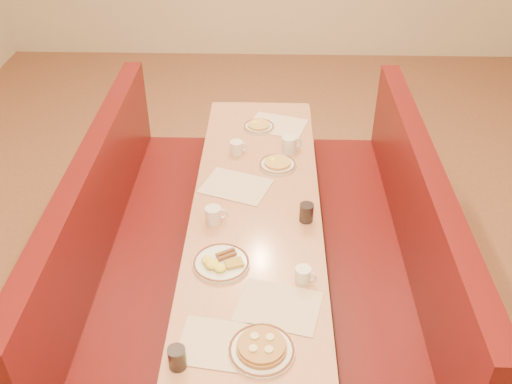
{
  "coord_description": "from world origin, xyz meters",
  "views": [
    {
      "loc": [
        0.07,
        -2.47,
        2.63
      ],
      "look_at": [
        0.0,
        0.0,
        0.85
      ],
      "focal_mm": 40.0,
      "sensor_mm": 36.0,
      "label": 1
    }
  ],
  "objects_px": {
    "booth_right": "(382,263)",
    "coffee_mug_a": "(304,275)",
    "pancake_plate": "(262,349)",
    "coffee_mug_b": "(214,215)",
    "soda_tumbler_mid": "(306,213)",
    "booth_left": "(131,258)",
    "coffee_mug_c": "(290,144)",
    "soda_tumbler_near": "(177,358)",
    "eggs_plate": "(221,263)",
    "diner_table": "(256,259)",
    "coffee_mug_d": "(237,147)"
  },
  "relations": [
    {
      "from": "diner_table",
      "to": "coffee_mug_a",
      "type": "distance_m",
      "value": 0.74
    },
    {
      "from": "booth_right",
      "to": "soda_tumbler_mid",
      "type": "bearing_deg",
      "value": -167.21
    },
    {
      "from": "diner_table",
      "to": "pancake_plate",
      "type": "relative_size",
      "value": 9.1
    },
    {
      "from": "booth_left",
      "to": "coffee_mug_c",
      "type": "height_order",
      "value": "booth_left"
    },
    {
      "from": "coffee_mug_c",
      "to": "coffee_mug_d",
      "type": "distance_m",
      "value": 0.33
    },
    {
      "from": "pancake_plate",
      "to": "soda_tumbler_near",
      "type": "relative_size",
      "value": 2.75
    },
    {
      "from": "pancake_plate",
      "to": "coffee_mug_d",
      "type": "height_order",
      "value": "coffee_mug_d"
    },
    {
      "from": "coffee_mug_b",
      "to": "soda_tumbler_mid",
      "type": "relative_size",
      "value": 1.15
    },
    {
      "from": "booth_right",
      "to": "soda_tumbler_mid",
      "type": "relative_size",
      "value": 24.37
    },
    {
      "from": "diner_table",
      "to": "soda_tumbler_near",
      "type": "distance_m",
      "value": 1.16
    },
    {
      "from": "coffee_mug_b",
      "to": "soda_tumbler_mid",
      "type": "distance_m",
      "value": 0.48
    },
    {
      "from": "eggs_plate",
      "to": "coffee_mug_a",
      "type": "xyz_separation_m",
      "value": [
        0.39,
        -0.1,
        0.02
      ]
    },
    {
      "from": "pancake_plate",
      "to": "eggs_plate",
      "type": "relative_size",
      "value": 1.0
    },
    {
      "from": "eggs_plate",
      "to": "coffee_mug_b",
      "type": "bearing_deg",
      "value": 100.32
    },
    {
      "from": "booth_left",
      "to": "coffee_mug_a",
      "type": "distance_m",
      "value": 1.2
    },
    {
      "from": "diner_table",
      "to": "coffee_mug_b",
      "type": "bearing_deg",
      "value": -148.92
    },
    {
      "from": "coffee_mug_a",
      "to": "coffee_mug_b",
      "type": "xyz_separation_m",
      "value": [
        -0.45,
        0.43,
        0.01
      ]
    },
    {
      "from": "pancake_plate",
      "to": "eggs_plate",
      "type": "distance_m",
      "value": 0.55
    },
    {
      "from": "booth_right",
      "to": "diner_table",
      "type": "bearing_deg",
      "value": 180.0
    },
    {
      "from": "coffee_mug_a",
      "to": "soda_tumbler_near",
      "type": "relative_size",
      "value": 1.02
    },
    {
      "from": "soda_tumbler_near",
      "to": "pancake_plate",
      "type": "bearing_deg",
      "value": 13.15
    },
    {
      "from": "soda_tumbler_mid",
      "to": "booth_left",
      "type": "bearing_deg",
      "value": 173.97
    },
    {
      "from": "booth_left",
      "to": "coffee_mug_c",
      "type": "relative_size",
      "value": 19.2
    },
    {
      "from": "booth_right",
      "to": "pancake_plate",
      "type": "xyz_separation_m",
      "value": [
        -0.68,
        -0.97,
        0.41
      ]
    },
    {
      "from": "coffee_mug_d",
      "to": "coffee_mug_c",
      "type": "bearing_deg",
      "value": -7.36
    },
    {
      "from": "booth_left",
      "to": "booth_right",
      "type": "xyz_separation_m",
      "value": [
        1.46,
        0.0,
        0.0
      ]
    },
    {
      "from": "booth_left",
      "to": "pancake_plate",
      "type": "bearing_deg",
      "value": -51.13
    },
    {
      "from": "coffee_mug_c",
      "to": "soda_tumbler_mid",
      "type": "xyz_separation_m",
      "value": [
        0.07,
        -0.69,
        -0.0
      ]
    },
    {
      "from": "pancake_plate",
      "to": "soda_tumbler_mid",
      "type": "height_order",
      "value": "soda_tumbler_mid"
    },
    {
      "from": "eggs_plate",
      "to": "coffee_mug_d",
      "type": "distance_m",
      "value": 1.02
    },
    {
      "from": "coffee_mug_d",
      "to": "soda_tumbler_near",
      "type": "relative_size",
      "value": 1.1
    },
    {
      "from": "eggs_plate",
      "to": "coffee_mug_b",
      "type": "distance_m",
      "value": 0.34
    },
    {
      "from": "coffee_mug_a",
      "to": "soda_tumbler_near",
      "type": "xyz_separation_m",
      "value": [
        -0.51,
        -0.49,
        0.01
      ]
    },
    {
      "from": "diner_table",
      "to": "coffee_mug_c",
      "type": "bearing_deg",
      "value": 71.83
    },
    {
      "from": "coffee_mug_b",
      "to": "coffee_mug_d",
      "type": "distance_m",
      "value": 0.69
    },
    {
      "from": "coffee_mug_c",
      "to": "coffee_mug_d",
      "type": "xyz_separation_m",
      "value": [
        -0.33,
        -0.04,
        -0.01
      ]
    },
    {
      "from": "pancake_plate",
      "to": "coffee_mug_b",
      "type": "distance_m",
      "value": 0.88
    },
    {
      "from": "coffee_mug_b",
      "to": "diner_table",
      "type": "bearing_deg",
      "value": 17.58
    },
    {
      "from": "booth_right",
      "to": "soda_tumbler_near",
      "type": "distance_m",
      "value": 1.52
    },
    {
      "from": "eggs_plate",
      "to": "coffee_mug_d",
      "type": "relative_size",
      "value": 2.5
    },
    {
      "from": "coffee_mug_c",
      "to": "soda_tumbler_mid",
      "type": "relative_size",
      "value": 1.27
    },
    {
      "from": "booth_right",
      "to": "coffee_mug_a",
      "type": "xyz_separation_m",
      "value": [
        -0.5,
        -0.56,
        0.43
      ]
    },
    {
      "from": "coffee_mug_b",
      "to": "coffee_mug_d",
      "type": "xyz_separation_m",
      "value": [
        0.08,
        0.68,
        -0.0
      ]
    },
    {
      "from": "booth_left",
      "to": "soda_tumbler_near",
      "type": "relative_size",
      "value": 25.02
    },
    {
      "from": "booth_left",
      "to": "pancake_plate",
      "type": "distance_m",
      "value": 1.31
    },
    {
      "from": "soda_tumbler_near",
      "to": "coffee_mug_a",
      "type": "bearing_deg",
      "value": 43.45
    },
    {
      "from": "booth_left",
      "to": "coffee_mug_d",
      "type": "bearing_deg",
      "value": 42.64
    },
    {
      "from": "soda_tumbler_near",
      "to": "booth_right",
      "type": "bearing_deg",
      "value": 45.96
    },
    {
      "from": "booth_left",
      "to": "soda_tumbler_near",
      "type": "height_order",
      "value": "booth_left"
    },
    {
      "from": "soda_tumbler_near",
      "to": "soda_tumbler_mid",
      "type": "bearing_deg",
      "value": 59.83
    }
  ]
}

